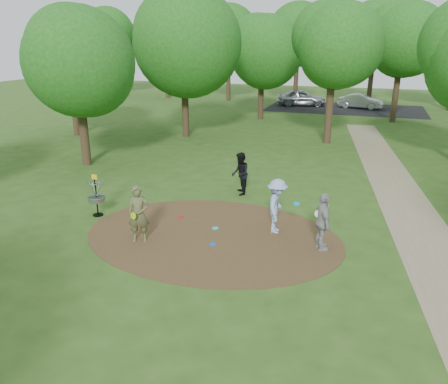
% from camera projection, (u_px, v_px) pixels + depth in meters
% --- Properties ---
extents(ground, '(100.00, 100.00, 0.00)m').
position_uv_depth(ground, '(212.00, 236.00, 14.12)').
color(ground, '#2D5119').
rests_on(ground, ground).
extents(dirt_clearing, '(8.40, 8.40, 0.02)m').
position_uv_depth(dirt_clearing, '(212.00, 235.00, 14.12)').
color(dirt_clearing, '#47301C').
rests_on(dirt_clearing, ground).
extents(footpath, '(7.55, 39.89, 0.01)m').
position_uv_depth(footpath, '(424.00, 238.00, 13.93)').
color(footpath, '#8C7A5B').
rests_on(footpath, ground).
extents(parking_lot, '(14.00, 8.00, 0.01)m').
position_uv_depth(parking_lot, '(345.00, 109.00, 40.33)').
color(parking_lot, black).
rests_on(parking_lot, ground).
extents(player_observer_with_disc, '(0.78, 0.67, 1.82)m').
position_uv_depth(player_observer_with_disc, '(139.00, 214.00, 13.45)').
color(player_observer_with_disc, brown).
rests_on(player_observer_with_disc, ground).
extents(player_throwing_with_disc, '(1.15, 1.22, 1.81)m').
position_uv_depth(player_throwing_with_disc, '(277.00, 206.00, 14.11)').
color(player_throwing_with_disc, '#94AEDC').
rests_on(player_throwing_with_disc, ground).
extents(player_walking_with_disc, '(0.92, 1.03, 1.74)m').
position_uv_depth(player_walking_with_disc, '(240.00, 174.00, 17.65)').
color(player_walking_with_disc, black).
rests_on(player_walking_with_disc, ground).
extents(player_waiting_with_disc, '(0.82, 1.14, 1.79)m').
position_uv_depth(player_waiting_with_disc, '(323.00, 222.00, 12.90)').
color(player_waiting_with_disc, '#9C9C9F').
rests_on(player_waiting_with_disc, ground).
extents(disc_ground_cyan, '(0.22, 0.22, 0.02)m').
position_uv_depth(disc_ground_cyan, '(215.00, 228.00, 14.61)').
color(disc_ground_cyan, '#1AD5D6').
rests_on(disc_ground_cyan, dirt_clearing).
extents(disc_ground_blue, '(0.22, 0.22, 0.02)m').
position_uv_depth(disc_ground_blue, '(213.00, 244.00, 13.45)').
color(disc_ground_blue, blue).
rests_on(disc_ground_blue, dirt_clearing).
extents(disc_ground_red, '(0.22, 0.22, 0.02)m').
position_uv_depth(disc_ground_red, '(181.00, 217.00, 15.52)').
color(disc_ground_red, red).
rests_on(disc_ground_red, dirt_clearing).
extents(car_left, '(4.90, 2.85, 1.57)m').
position_uv_depth(car_left, '(302.00, 98.00, 41.73)').
color(car_left, '#A2A4AA').
rests_on(car_left, ground).
extents(car_right, '(4.08, 1.97, 1.29)m').
position_uv_depth(car_right, '(360.00, 101.00, 40.21)').
color(car_right, '#ABAFB3').
rests_on(car_right, ground).
extents(disc_golf_basket, '(0.63, 0.63, 1.54)m').
position_uv_depth(disc_golf_basket, '(96.00, 192.00, 15.47)').
color(disc_golf_basket, black).
rests_on(disc_golf_basket, ground).
extents(tree_ring, '(37.61, 45.48, 8.91)m').
position_uv_depth(tree_ring, '(305.00, 58.00, 20.32)').
color(tree_ring, '#332316').
rests_on(tree_ring, ground).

